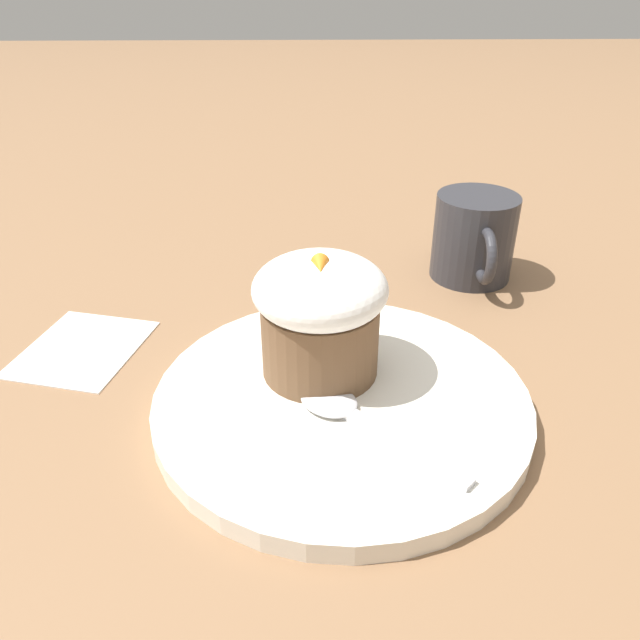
{
  "coord_description": "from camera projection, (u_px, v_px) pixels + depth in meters",
  "views": [
    {
      "loc": [
        0.33,
        -0.02,
        0.27
      ],
      "look_at": [
        -0.03,
        -0.01,
        0.05
      ],
      "focal_mm": 35.0,
      "sensor_mm": 36.0,
      "label": 1
    }
  ],
  "objects": [
    {
      "name": "coffee_cup",
      "position": [
        474.0,
        238.0,
        0.57
      ],
      "size": [
        0.1,
        0.07,
        0.08
      ],
      "color": "#2D2D33",
      "rests_on": "ground_plane"
    },
    {
      "name": "paper_napkin",
      "position": [
        82.0,
        348.0,
        0.49
      ],
      "size": [
        0.12,
        0.11,
        0.0
      ],
      "color": "white",
      "rests_on": "ground_plane"
    },
    {
      "name": "ground_plane",
      "position": [
        341.0,
        409.0,
        0.42
      ],
      "size": [
        4.0,
        4.0,
        0.0
      ],
      "primitive_type": "plane",
      "color": "#846042"
    },
    {
      "name": "spoon",
      "position": [
        349.0,
        412.0,
        0.39
      ],
      "size": [
        0.1,
        0.1,
        0.01
      ],
      "color": "silver",
      "rests_on": "dessert_plate"
    },
    {
      "name": "carrot_cake",
      "position": [
        320.0,
        314.0,
        0.41
      ],
      "size": [
        0.09,
        0.09,
        0.09
      ],
      "color": "brown",
      "rests_on": "dessert_plate"
    },
    {
      "name": "dessert_plate",
      "position": [
        342.0,
        401.0,
        0.42
      ],
      "size": [
        0.25,
        0.25,
        0.01
      ],
      "color": "white",
      "rests_on": "ground_plane"
    }
  ]
}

